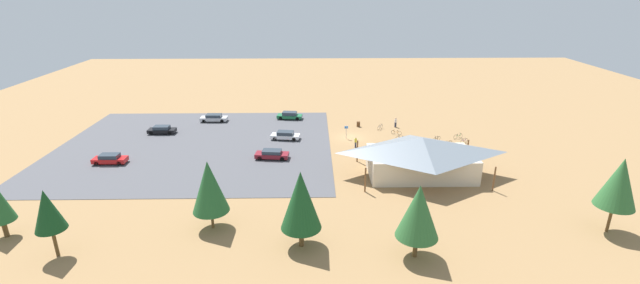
# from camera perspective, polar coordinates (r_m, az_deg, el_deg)

# --- Properties ---
(ground) EXTENTS (160.00, 160.00, 0.00)m
(ground) POSITION_cam_1_polar(r_m,az_deg,el_deg) (70.86, 4.06, 0.59)
(ground) COLOR #937047
(ground) RESTS_ON ground
(parking_lot_asphalt) EXTENTS (41.82, 35.55, 0.05)m
(parking_lot_asphalt) POSITION_cam_1_polar(r_m,az_deg,el_deg) (69.88, -16.09, -0.44)
(parking_lot_asphalt) COLOR #4C4C51
(parking_lot_asphalt) RESTS_ON ground
(bike_pavilion) EXTENTS (15.94, 9.87, 5.21)m
(bike_pavilion) POSITION_cam_1_polar(r_m,az_deg,el_deg) (57.40, 13.22, -1.60)
(bike_pavilion) COLOR beige
(bike_pavilion) RESTS_ON ground
(trash_bin) EXTENTS (0.60, 0.60, 0.90)m
(trash_bin) POSITION_cam_1_polar(r_m,az_deg,el_deg) (76.31, 5.08, 2.36)
(trash_bin) COLOR brown
(trash_bin) RESTS_ON ground
(lot_sign) EXTENTS (0.56, 0.08, 2.20)m
(lot_sign) POSITION_cam_1_polar(r_m,az_deg,el_deg) (69.92, 3.48, 1.56)
(lot_sign) COLOR #99999E
(lot_sign) RESTS_ON ground
(pine_midwest) EXTENTS (3.86, 3.86, 7.79)m
(pine_midwest) POSITION_cam_1_polar(r_m,az_deg,el_deg) (40.23, -2.55, -7.69)
(pine_midwest) COLOR brown
(pine_midwest) RESTS_ON ground
(pine_far_east) EXTENTS (3.90, 3.90, 7.24)m
(pine_far_east) POSITION_cam_1_polar(r_m,az_deg,el_deg) (39.76, 12.86, -8.92)
(pine_far_east) COLOR brown
(pine_far_east) RESTS_ON ground
(pine_mideast) EXTENTS (3.73, 3.73, 8.01)m
(pine_mideast) POSITION_cam_1_polar(r_m,az_deg,el_deg) (51.29, 34.74, -4.44)
(pine_mideast) COLOR brown
(pine_mideast) RESTS_ON ground
(pine_west) EXTENTS (2.70, 2.70, 6.74)m
(pine_west) POSITION_cam_1_polar(r_m,az_deg,el_deg) (45.79, -32.30, -7.62)
(pine_west) COLOR brown
(pine_west) RESTS_ON ground
(pine_center) EXTENTS (3.70, 3.70, 7.40)m
(pine_center) POSITION_cam_1_polar(r_m,az_deg,el_deg) (44.62, -14.41, -5.71)
(pine_center) COLOR brown
(pine_center) RESTS_ON ground
(bicycle_purple_lone_west) EXTENTS (1.44, 0.92, 0.86)m
(bicycle_purple_lone_west) POSITION_cam_1_polar(r_m,az_deg,el_deg) (71.79, 18.47, 0.14)
(bicycle_purple_lone_west) COLOR black
(bicycle_purple_lone_west) RESTS_ON ground
(bicycle_green_yard_right) EXTENTS (1.68, 0.77, 0.91)m
(bicycle_green_yard_right) POSITION_cam_1_polar(r_m,az_deg,el_deg) (73.56, 17.75, 0.71)
(bicycle_green_yard_right) COLOR black
(bicycle_green_yard_right) RESTS_ON ground
(bicycle_silver_back_row) EXTENTS (1.42, 1.12, 0.91)m
(bicycle_silver_back_row) POSITION_cam_1_polar(r_m,az_deg,el_deg) (69.75, 16.61, -0.20)
(bicycle_silver_back_row) COLOR black
(bicycle_silver_back_row) RESTS_ON ground
(bicycle_yellow_yard_front) EXTENTS (0.71, 1.71, 0.87)m
(bicycle_yellow_yard_front) POSITION_cam_1_polar(r_m,az_deg,el_deg) (69.75, 12.03, 0.21)
(bicycle_yellow_yard_front) COLOR black
(bicycle_yellow_yard_front) RESTS_ON ground
(bicycle_orange_near_porch) EXTENTS (1.57, 0.82, 0.84)m
(bicycle_orange_near_porch) POSITION_cam_1_polar(r_m,az_deg,el_deg) (73.09, 10.03, 1.24)
(bicycle_orange_near_porch) COLOR black
(bicycle_orange_near_porch) RESTS_ON ground
(bicycle_black_yard_center) EXTENTS (1.44, 1.03, 0.90)m
(bicycle_black_yard_center) POSITION_cam_1_polar(r_m,az_deg,el_deg) (71.36, 15.14, 0.39)
(bicycle_black_yard_center) COLOR black
(bicycle_black_yard_center) RESTS_ON ground
(bicycle_white_edge_south) EXTENTS (1.11, 1.44, 0.87)m
(bicycle_white_edge_south) POSITION_cam_1_polar(r_m,az_deg,el_deg) (75.33, 7.92, 1.96)
(bicycle_white_edge_south) COLOR black
(bicycle_white_edge_south) RESTS_ON ground
(bicycle_blue_edge_north) EXTENTS (1.69, 0.66, 0.82)m
(bicycle_blue_edge_north) POSITION_cam_1_polar(r_m,az_deg,el_deg) (70.38, 10.68, 0.48)
(bicycle_blue_edge_north) COLOR black
(bicycle_blue_edge_north) RESTS_ON ground
(bicycle_red_near_sign) EXTENTS (1.44, 0.93, 0.78)m
(bicycle_red_near_sign) POSITION_cam_1_polar(r_m,az_deg,el_deg) (69.75, 14.68, -0.06)
(bicycle_red_near_sign) COLOR black
(bicycle_red_near_sign) RESTS_ON ground
(car_black_mid_lot) EXTENTS (4.50, 1.84, 1.30)m
(car_black_mid_lot) POSITION_cam_1_polar(r_m,az_deg,el_deg) (77.00, -20.13, 1.54)
(car_black_mid_lot) COLOR black
(car_black_mid_lot) RESTS_ON parking_lot_asphalt
(car_red_near_entry) EXTENTS (4.55, 1.80, 1.36)m
(car_red_near_entry) POSITION_cam_1_polar(r_m,az_deg,el_deg) (66.96, -25.97, -2.01)
(car_red_near_entry) COLOR red
(car_red_near_entry) RESTS_ON parking_lot_asphalt
(car_white_back_corner) EXTENTS (4.77, 2.43, 1.33)m
(car_white_back_corner) POSITION_cam_1_polar(r_m,az_deg,el_deg) (69.78, -4.60, 0.89)
(car_white_back_corner) COLOR white
(car_white_back_corner) RESTS_ON parking_lot_asphalt
(car_silver_inner_stall) EXTENTS (4.84, 1.94, 1.34)m
(car_silver_inner_stall) POSITION_cam_1_polar(r_m,az_deg,el_deg) (81.08, -13.82, 3.12)
(car_silver_inner_stall) COLOR #BCBCC1
(car_silver_inner_stall) RESTS_ON parking_lot_asphalt
(car_green_far_end) EXTENTS (4.78, 2.35, 1.35)m
(car_green_far_end) POSITION_cam_1_polar(r_m,az_deg,el_deg) (80.37, -4.03, 3.52)
(car_green_far_end) COLOR #1E6B3D
(car_green_far_end) RESTS_ON parking_lot_asphalt
(car_maroon_end_stall) EXTENTS (4.90, 2.32, 1.29)m
(car_maroon_end_stall) POSITION_cam_1_polar(r_m,az_deg,el_deg) (62.27, -6.36, -1.61)
(car_maroon_end_stall) COLOR maroon
(car_maroon_end_stall) RESTS_ON parking_lot_asphalt
(visitor_at_bikes) EXTENTS (0.36, 0.36, 1.66)m
(visitor_at_bikes) POSITION_cam_1_polar(r_m,az_deg,el_deg) (66.35, 4.72, -0.01)
(visitor_at_bikes) COLOR #2D3347
(visitor_at_bikes) RESTS_ON ground
(visitor_crossing_yard) EXTENTS (0.36, 0.36, 1.71)m
(visitor_crossing_yard) POSITION_cam_1_polar(r_m,az_deg,el_deg) (76.75, 9.94, 2.59)
(visitor_crossing_yard) COLOR #2D3347
(visitor_crossing_yard) RESTS_ON ground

